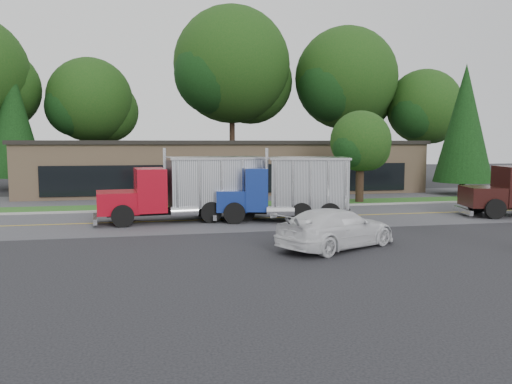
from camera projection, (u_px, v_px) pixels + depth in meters
ground at (268, 256)px, 18.20m from camera, size 140.00×140.00×0.00m
road at (231, 219)px, 26.97m from camera, size 60.00×8.00×0.02m
center_line at (231, 219)px, 26.97m from camera, size 60.00×0.12×0.01m
curb at (221, 209)px, 31.06m from camera, size 60.00×0.30×0.12m
grass_verge at (217, 206)px, 32.82m from camera, size 60.00×3.40×0.03m
far_parking at (209, 198)px, 37.69m from camera, size 60.00×7.00×0.02m
strip_mall at (224, 167)px, 43.74m from camera, size 32.00×12.00×4.00m
tree_far_b at (92, 104)px, 48.69m from camera, size 8.65×8.15×12.34m
tree_far_c at (234, 71)px, 51.19m from camera, size 12.60×11.86×17.98m
tree_far_d at (347, 83)px, 52.71m from camera, size 11.39×10.72×16.24m
tree_far_e at (425, 110)px, 52.59m from camera, size 8.27×7.78×11.80m
evergreen_left at (14, 120)px, 43.64m from camera, size 4.87×4.87×11.08m
evergreen_right at (465, 123)px, 39.18m from camera, size 4.52×4.52×10.28m
tree_verge at (361, 144)px, 34.48m from camera, size 4.45×4.18×6.34m
dump_truck_red at (194, 187)px, 26.43m from camera, size 9.02×3.52×3.36m
dump_truck_blue at (291, 187)px, 26.26m from camera, size 7.17×4.06×3.36m
rally_car at (337, 228)px, 19.63m from camera, size 5.78×4.45×1.56m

